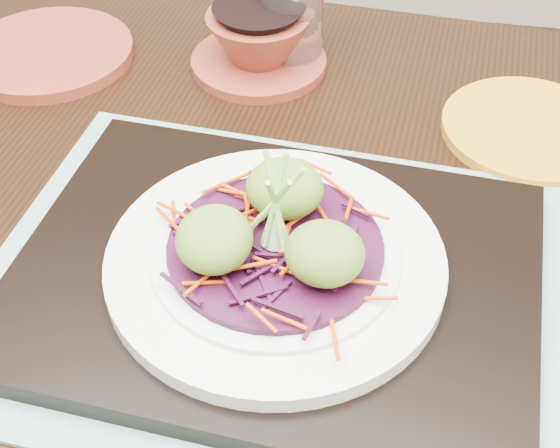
% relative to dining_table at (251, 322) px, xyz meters
% --- Properties ---
extents(dining_table, '(1.35, 0.95, 0.80)m').
position_rel_dining_table_xyz_m(dining_table, '(0.00, 0.00, 0.00)').
color(dining_table, black).
rests_on(dining_table, ground).
extents(placemat, '(0.49, 0.40, 0.00)m').
position_rel_dining_table_xyz_m(placemat, '(0.03, -0.05, 0.11)').
color(placemat, gray).
rests_on(placemat, dining_table).
extents(serving_tray, '(0.43, 0.33, 0.02)m').
position_rel_dining_table_xyz_m(serving_tray, '(0.03, -0.05, 0.12)').
color(serving_tray, black).
rests_on(serving_tray, placemat).
extents(white_plate, '(0.26, 0.26, 0.02)m').
position_rel_dining_table_xyz_m(white_plate, '(0.03, -0.05, 0.14)').
color(white_plate, silver).
rests_on(white_plate, serving_tray).
extents(cabbage_bed, '(0.17, 0.17, 0.01)m').
position_rel_dining_table_xyz_m(cabbage_bed, '(0.03, -0.05, 0.15)').
color(cabbage_bed, '#3A0B26').
rests_on(cabbage_bed, white_plate).
extents(carrot_julienne, '(0.20, 0.20, 0.01)m').
position_rel_dining_table_xyz_m(carrot_julienne, '(0.03, -0.05, 0.16)').
color(carrot_julienne, '#C43A03').
rests_on(carrot_julienne, cabbage_bed).
extents(guacamole_scoops, '(0.14, 0.13, 0.05)m').
position_rel_dining_table_xyz_m(guacamole_scoops, '(0.03, -0.05, 0.17)').
color(guacamole_scoops, olive).
rests_on(guacamole_scoops, cabbage_bed).
extents(scallion_garnish, '(0.06, 0.06, 0.09)m').
position_rel_dining_table_xyz_m(scallion_garnish, '(0.03, -0.05, 0.19)').
color(scallion_garnish, '#83C14D').
rests_on(scallion_garnish, cabbage_bed).
extents(terracotta_side_plate, '(0.23, 0.23, 0.01)m').
position_rel_dining_table_xyz_m(terracotta_side_plate, '(-0.28, 0.25, 0.11)').
color(terracotta_side_plate, maroon).
rests_on(terracotta_side_plate, dining_table).
extents(water_glass, '(0.08, 0.08, 0.10)m').
position_rel_dining_table_xyz_m(water_glass, '(-0.01, 0.29, 0.15)').
color(water_glass, white).
rests_on(water_glass, dining_table).
extents(terracotta_bowl_set, '(0.16, 0.16, 0.06)m').
position_rel_dining_table_xyz_m(terracotta_bowl_set, '(-0.04, 0.27, 0.13)').
color(terracotta_bowl_set, maroon).
rests_on(terracotta_bowl_set, dining_table).
extents(yellow_plate, '(0.21, 0.21, 0.01)m').
position_rel_dining_table_xyz_m(yellow_plate, '(0.24, 0.20, 0.11)').
color(yellow_plate, '#C78116').
rests_on(yellow_plate, dining_table).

